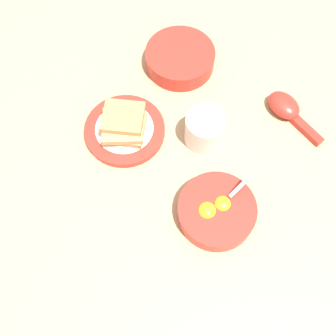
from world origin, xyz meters
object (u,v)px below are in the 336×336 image
(congee_bowl, at_px, (180,58))
(toast_plate, at_px, (125,130))
(soup_spoon, at_px, (287,108))
(drinking_cup, at_px, (204,129))
(egg_bowl, at_px, (216,211))
(toast_sandwich, at_px, (123,124))

(congee_bowl, bearing_deg, toast_plate, 7.50)
(toast_plate, bearing_deg, soup_spoon, 138.81)
(drinking_cup, bearing_deg, toast_plate, -54.51)
(egg_bowl, bearing_deg, soup_spoon, -174.41)
(congee_bowl, bearing_deg, soup_spoon, 100.66)
(egg_bowl, relative_size, toast_plate, 0.90)
(toast_plate, bearing_deg, egg_bowl, 85.65)
(toast_sandwich, bearing_deg, congee_bowl, -172.07)
(egg_bowl, distance_m, soup_spoon, 0.29)
(toast_sandwich, bearing_deg, soup_spoon, 139.21)
(egg_bowl, distance_m, toast_sandwich, 0.27)
(toast_plate, relative_size, congee_bowl, 1.08)
(soup_spoon, relative_size, congee_bowl, 0.98)
(congee_bowl, bearing_deg, toast_sandwich, 7.93)
(toast_plate, relative_size, soup_spoon, 1.10)
(toast_sandwich, bearing_deg, egg_bowl, 85.97)
(egg_bowl, relative_size, drinking_cup, 1.93)
(egg_bowl, xyz_separation_m, toast_plate, (-0.02, -0.27, -0.01))
(toast_plate, distance_m, toast_sandwich, 0.03)
(toast_plate, bearing_deg, drinking_cup, 125.49)
(soup_spoon, height_order, congee_bowl, congee_bowl)
(toast_plate, bearing_deg, congee_bowl, -172.50)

